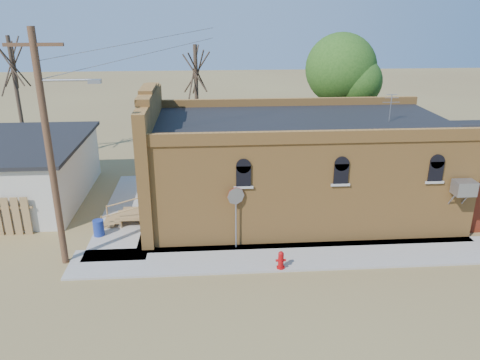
{
  "coord_description": "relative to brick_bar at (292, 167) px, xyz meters",
  "views": [
    {
      "loc": [
        -2.42,
        -15.64,
        9.64
      ],
      "look_at": [
        -1.02,
        3.66,
        2.4
      ],
      "focal_mm": 35.0,
      "sensor_mm": 36.0,
      "label": 1
    }
  ],
  "objects": [
    {
      "name": "ground",
      "position": [
        -1.64,
        -5.49,
        -2.34
      ],
      "size": [
        120.0,
        120.0,
        0.0
      ],
      "primitive_type": "plane",
      "color": "brown",
      "rests_on": "ground"
    },
    {
      "name": "sidewalk_south",
      "position": [
        -0.14,
        -4.59,
        -2.3
      ],
      "size": [
        19.0,
        2.2,
        0.08
      ],
      "primitive_type": "cube",
      "color": "#9E9991",
      "rests_on": "ground"
    },
    {
      "name": "sidewalk_west",
      "position": [
        -7.94,
        0.51,
        -2.3
      ],
      "size": [
        2.6,
        10.0,
        0.08
      ],
      "primitive_type": "cube",
      "color": "#9E9991",
      "rests_on": "ground"
    },
    {
      "name": "brick_bar",
      "position": [
        0.0,
        0.0,
        0.0
      ],
      "size": [
        16.4,
        7.97,
        6.3
      ],
      "color": "#BF7F3A",
      "rests_on": "ground"
    },
    {
      "name": "utility_pole",
      "position": [
        -9.79,
        -4.29,
        2.43
      ],
      "size": [
        3.12,
        0.26,
        9.0
      ],
      "color": "#4A2E1D",
      "rests_on": "ground"
    },
    {
      "name": "tree_bare_near",
      "position": [
        -4.64,
        7.51,
        3.62
      ],
      "size": [
        2.8,
        2.8,
        7.65
      ],
      "color": "#4A392A",
      "rests_on": "ground"
    },
    {
      "name": "tree_bare_far",
      "position": [
        -15.64,
        8.51,
        4.02
      ],
      "size": [
        2.8,
        2.8,
        8.16
      ],
      "color": "#4A392A",
      "rests_on": "ground"
    },
    {
      "name": "tree_leafy",
      "position": [
        4.36,
        8.01,
        3.59
      ],
      "size": [
        4.4,
        4.4,
        8.15
      ],
      "color": "#4A392A",
      "rests_on": "ground"
    },
    {
      "name": "fire_hydrant",
      "position": [
        -1.35,
        -5.5,
        -1.9
      ],
      "size": [
        0.4,
        0.37,
        0.72
      ],
      "rotation": [
        0.0,
        0.0,
        0.08
      ],
      "color": "#A7090C",
      "rests_on": "sidewalk_south"
    },
    {
      "name": "stop_sign",
      "position": [
        -2.97,
        -3.69,
        -0.19
      ],
      "size": [
        0.71,
        0.31,
        2.7
      ],
      "rotation": [
        0.0,
        0.0,
        -0.07
      ],
      "color": "gray",
      "rests_on": "sidewalk_south"
    },
    {
      "name": "trash_barrel",
      "position": [
        -8.94,
        -2.18,
        -1.9
      ],
      "size": [
        0.61,
        0.61,
        0.73
      ],
      "primitive_type": "cylinder",
      "rotation": [
        0.0,
        0.0,
        0.38
      ],
      "color": "navy",
      "rests_on": "sidewalk_west"
    }
  ]
}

